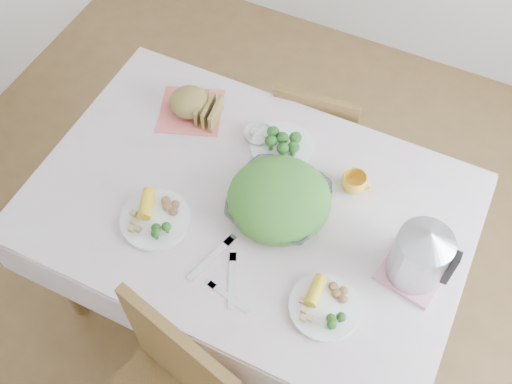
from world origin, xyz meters
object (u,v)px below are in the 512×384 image
at_px(chair_far, 320,123).
at_px(dinner_plate_left, 156,220).
at_px(dinner_plate_right, 325,307).
at_px(electric_kettle, 420,255).
at_px(yellow_mug, 354,182).
at_px(dining_table, 249,255).
at_px(salad_bowl, 279,203).

height_order(chair_far, dinner_plate_left, chair_far).
relative_size(chair_far, dinner_plate_right, 3.56).
distance_m(dinner_plate_left, electric_kettle, 0.87).
xyz_separation_m(dinner_plate_right, electric_kettle, (0.21, 0.23, 0.11)).
relative_size(yellow_mug, electric_kettle, 0.37).
relative_size(dining_table, yellow_mug, 15.58).
xyz_separation_m(chair_far, yellow_mug, (0.29, -0.47, 0.33)).
height_order(chair_far, yellow_mug, chair_far).
distance_m(salad_bowl, electric_kettle, 0.49).
bearing_deg(chair_far, yellow_mug, 113.62).
bearing_deg(dinner_plate_right, chair_far, 111.54).
bearing_deg(dinner_plate_right, dinner_plate_left, 176.11).
xyz_separation_m(salad_bowl, dinner_plate_right, (0.28, -0.27, -0.03)).
distance_m(dining_table, salad_bowl, 0.44).
bearing_deg(dining_table, chair_far, 88.71).
distance_m(dining_table, chair_far, 0.69).
relative_size(dining_table, dinner_plate_left, 5.82).
height_order(salad_bowl, dinner_plate_right, salad_bowl).
bearing_deg(chair_far, dinner_plate_left, 65.41).
xyz_separation_m(dinner_plate_left, dinner_plate_right, (0.63, -0.04, 0.00)).
height_order(dinner_plate_right, electric_kettle, electric_kettle).
relative_size(salad_bowl, dinner_plate_left, 1.38).
height_order(dining_table, yellow_mug, yellow_mug).
bearing_deg(electric_kettle, dinner_plate_right, -133.87).
relative_size(salad_bowl, dinner_plate_right, 1.47).
xyz_separation_m(chair_far, dinner_plate_left, (-0.27, -0.89, 0.31)).
bearing_deg(dinner_plate_right, dining_table, 147.54).
bearing_deg(yellow_mug, dinner_plate_left, -143.02).
relative_size(salad_bowl, electric_kettle, 1.37).
height_order(salad_bowl, electric_kettle, electric_kettle).
relative_size(dinner_plate_left, electric_kettle, 1.00).
relative_size(dinner_plate_right, electric_kettle, 0.93).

